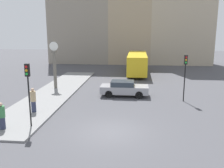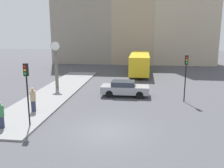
{
  "view_description": "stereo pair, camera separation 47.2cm",
  "coord_description": "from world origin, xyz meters",
  "px_view_note": "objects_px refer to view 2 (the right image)",
  "views": [
    {
      "loc": [
        1.54,
        -13.73,
        5.91
      ],
      "look_at": [
        -0.45,
        5.76,
        1.63
      ],
      "focal_mm": 40.0,
      "sensor_mm": 36.0,
      "label": 1
    },
    {
      "loc": [
        2.01,
        -13.68,
        5.91
      ],
      "look_at": [
        -0.45,
        5.76,
        1.63
      ],
      "focal_mm": 40.0,
      "sensor_mm": 36.0,
      "label": 2
    }
  ],
  "objects_px": {
    "sedan_car": "(125,88)",
    "traffic_light_near": "(27,82)",
    "pedestrian_tan_coat": "(33,100)",
    "pedestrian_green_hoodie": "(1,115)",
    "bus_distant": "(140,62)",
    "street_clock": "(56,65)",
    "traffic_light_far": "(186,69)"
  },
  "relations": [
    {
      "from": "sedan_car",
      "to": "traffic_light_near",
      "type": "relative_size",
      "value": 1.11
    },
    {
      "from": "pedestrian_tan_coat",
      "to": "pedestrian_green_hoodie",
      "type": "bearing_deg",
      "value": -100.0
    },
    {
      "from": "bus_distant",
      "to": "pedestrian_green_hoodie",
      "type": "xyz_separation_m",
      "value": [
        -7.89,
        -20.6,
        -0.65
      ]
    },
    {
      "from": "traffic_light_near",
      "to": "street_clock",
      "type": "distance_m",
      "value": 10.26
    },
    {
      "from": "bus_distant",
      "to": "pedestrian_tan_coat",
      "type": "relative_size",
      "value": 5.57
    },
    {
      "from": "traffic_light_near",
      "to": "pedestrian_green_hoodie",
      "type": "distance_m",
      "value": 2.55
    },
    {
      "from": "street_clock",
      "to": "pedestrian_tan_coat",
      "type": "height_order",
      "value": "street_clock"
    },
    {
      "from": "street_clock",
      "to": "pedestrian_green_hoodie",
      "type": "bearing_deg",
      "value": -88.49
    },
    {
      "from": "bus_distant",
      "to": "traffic_light_far",
      "type": "xyz_separation_m",
      "value": [
        3.95,
        -13.1,
        1.22
      ]
    },
    {
      "from": "traffic_light_far",
      "to": "traffic_light_near",
      "type": "bearing_deg",
      "value": -146.29
    },
    {
      "from": "bus_distant",
      "to": "street_clock",
      "type": "distance_m",
      "value": 12.87
    },
    {
      "from": "bus_distant",
      "to": "pedestrian_tan_coat",
      "type": "height_order",
      "value": "bus_distant"
    },
    {
      "from": "bus_distant",
      "to": "street_clock",
      "type": "bearing_deg",
      "value": -129.54
    },
    {
      "from": "street_clock",
      "to": "pedestrian_green_hoodie",
      "type": "xyz_separation_m",
      "value": [
        0.28,
        -10.69,
        -1.53
      ]
    },
    {
      "from": "traffic_light_far",
      "to": "pedestrian_green_hoodie",
      "type": "distance_m",
      "value": 14.14
    },
    {
      "from": "traffic_light_far",
      "to": "pedestrian_tan_coat",
      "type": "height_order",
      "value": "traffic_light_far"
    },
    {
      "from": "sedan_car",
      "to": "bus_distant",
      "type": "xyz_separation_m",
      "value": [
        1.13,
        11.88,
        0.84
      ]
    },
    {
      "from": "sedan_car",
      "to": "pedestrian_tan_coat",
      "type": "distance_m",
      "value": 8.27
    },
    {
      "from": "pedestrian_tan_coat",
      "to": "street_clock",
      "type": "bearing_deg",
      "value": 96.52
    },
    {
      "from": "traffic_light_far",
      "to": "bus_distant",
      "type": "bearing_deg",
      "value": 106.77
    },
    {
      "from": "traffic_light_near",
      "to": "bus_distant",
      "type": "bearing_deg",
      "value": 72.28
    },
    {
      "from": "sedan_car",
      "to": "traffic_light_near",
      "type": "bearing_deg",
      "value": -122.97
    },
    {
      "from": "traffic_light_far",
      "to": "pedestrian_tan_coat",
      "type": "relative_size",
      "value": 2.23
    },
    {
      "from": "traffic_light_far",
      "to": "street_clock",
      "type": "relative_size",
      "value": 0.83
    },
    {
      "from": "sedan_car",
      "to": "pedestrian_tan_coat",
      "type": "bearing_deg",
      "value": -138.51
    },
    {
      "from": "pedestrian_green_hoodie",
      "to": "pedestrian_tan_coat",
      "type": "bearing_deg",
      "value": 80.0
    },
    {
      "from": "sedan_car",
      "to": "street_clock",
      "type": "relative_size",
      "value": 0.92
    },
    {
      "from": "traffic_light_near",
      "to": "traffic_light_far",
      "type": "height_order",
      "value": "traffic_light_near"
    },
    {
      "from": "bus_distant",
      "to": "traffic_light_near",
      "type": "xyz_separation_m",
      "value": [
        -6.39,
        -19.99,
        1.31
      ]
    },
    {
      "from": "bus_distant",
      "to": "sedan_car",
      "type": "bearing_deg",
      "value": -95.43
    },
    {
      "from": "bus_distant",
      "to": "traffic_light_far",
      "type": "height_order",
      "value": "traffic_light_far"
    },
    {
      "from": "street_clock",
      "to": "sedan_car",
      "type": "bearing_deg",
      "value": -15.72
    }
  ]
}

